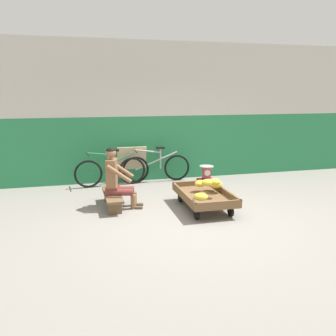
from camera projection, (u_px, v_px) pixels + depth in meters
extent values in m
plane|color=gray|center=(197.00, 220.00, 5.94)|extent=(80.00, 80.00, 0.00)
cube|color=#287F4C|center=(157.00, 147.00, 8.71)|extent=(16.00, 0.30, 1.57)
cube|color=beige|center=(157.00, 79.00, 8.36)|extent=(16.00, 0.30, 1.74)
cube|color=brown|center=(204.00, 197.00, 6.50)|extent=(0.84, 1.44, 0.05)
cube|color=brown|center=(184.00, 194.00, 6.38)|extent=(0.04, 1.44, 0.10)
cube|color=brown|center=(224.00, 191.00, 6.58)|extent=(0.04, 1.44, 0.10)
cube|color=brown|center=(192.00, 183.00, 7.14)|extent=(0.84, 0.04, 0.10)
cube|color=brown|center=(219.00, 204.00, 5.82)|extent=(0.84, 0.04, 0.10)
cylinder|color=black|center=(180.00, 198.00, 6.93)|extent=(0.05, 0.18, 0.18)
cylinder|color=black|center=(210.00, 195.00, 7.08)|extent=(0.05, 0.18, 0.18)
cylinder|color=black|center=(197.00, 214.00, 5.97)|extent=(0.05, 0.18, 0.18)
cylinder|color=black|center=(231.00, 211.00, 6.13)|extent=(0.05, 0.18, 0.18)
ellipsoid|color=gold|center=(200.00, 183.00, 6.69)|extent=(0.29, 0.26, 0.13)
ellipsoid|color=gold|center=(216.00, 185.00, 6.60)|extent=(0.24, 0.18, 0.13)
ellipsoid|color=yellow|center=(201.00, 197.00, 5.84)|extent=(0.30, 0.27, 0.13)
ellipsoid|color=gold|center=(213.00, 183.00, 6.75)|extent=(0.27, 0.23, 0.13)
ellipsoid|color=gold|center=(214.00, 182.00, 6.27)|extent=(0.29, 0.26, 0.13)
ellipsoid|color=yellow|center=(208.00, 183.00, 6.27)|extent=(0.28, 0.24, 0.13)
cube|color=brown|center=(112.00, 195.00, 6.57)|extent=(0.32, 1.10, 0.05)
cube|color=brown|center=(111.00, 196.00, 6.97)|extent=(0.24, 0.08, 0.22)
cube|color=brown|center=(115.00, 208.00, 6.24)|extent=(0.24, 0.08, 0.22)
cylinder|color=brown|center=(134.00, 199.00, 6.69)|extent=(0.10, 0.10, 0.27)
cube|color=#4C3D2D|center=(137.00, 205.00, 6.72)|extent=(0.23, 0.14, 0.04)
cylinder|color=brown|center=(123.00, 190.00, 6.65)|extent=(0.42, 0.22, 0.13)
cylinder|color=brown|center=(133.00, 202.00, 6.51)|extent=(0.10, 0.10, 0.27)
cube|color=#4C3D2D|center=(137.00, 208.00, 6.54)|extent=(0.23, 0.14, 0.04)
cylinder|color=brown|center=(122.00, 192.00, 6.47)|extent=(0.42, 0.22, 0.13)
cube|color=brown|center=(112.00, 190.00, 6.55)|extent=(0.28, 0.32, 0.14)
cube|color=brown|center=(112.00, 173.00, 6.48)|extent=(0.25, 0.35, 0.52)
cylinder|color=brown|center=(121.00, 169.00, 6.67)|extent=(0.47, 0.18, 0.36)
cylinder|color=brown|center=(119.00, 174.00, 6.28)|extent=(0.47, 0.18, 0.36)
sphere|color=brown|center=(111.00, 153.00, 6.40)|extent=(0.19, 0.19, 0.19)
ellipsoid|color=black|center=(111.00, 150.00, 6.39)|extent=(0.17, 0.17, 0.09)
cube|color=red|center=(206.00, 186.00, 7.56)|extent=(0.36, 0.28, 0.30)
cylinder|color=#28282D|center=(206.00, 178.00, 7.53)|extent=(0.20, 0.20, 0.03)
cube|color=#C6384C|center=(206.00, 172.00, 7.50)|extent=(0.16, 0.10, 0.24)
cylinder|color=white|center=(207.00, 173.00, 7.45)|extent=(0.13, 0.01, 0.13)
cylinder|color=#B2B5BA|center=(207.00, 166.00, 7.47)|extent=(0.30, 0.30, 0.01)
torus|color=black|center=(88.00, 174.00, 7.91)|extent=(0.64, 0.11, 0.64)
torus|color=black|center=(132.00, 171.00, 8.24)|extent=(0.64, 0.11, 0.64)
cylinder|color=#236B3D|center=(110.00, 164.00, 8.04)|extent=(1.03, 0.13, 0.43)
cylinder|color=#236B3D|center=(115.00, 162.00, 8.06)|extent=(0.04, 0.04, 0.48)
cylinder|color=#236B3D|center=(101.00, 154.00, 7.92)|extent=(0.62, 0.09, 0.12)
cube|color=black|center=(114.00, 150.00, 8.00)|extent=(0.21, 0.12, 0.05)
cylinder|color=black|center=(87.00, 154.00, 7.81)|extent=(0.07, 0.48, 0.03)
torus|color=black|center=(136.00, 170.00, 8.34)|extent=(0.64, 0.06, 0.64)
torus|color=black|center=(177.00, 168.00, 8.57)|extent=(0.64, 0.06, 0.64)
cylinder|color=#9EA0A5|center=(157.00, 161.00, 8.41)|extent=(1.03, 0.05, 0.43)
cylinder|color=#9EA0A5|center=(161.00, 159.00, 8.43)|extent=(0.04, 0.04, 0.48)
cylinder|color=#9EA0A5|center=(148.00, 151.00, 8.32)|extent=(0.62, 0.05, 0.12)
cube|color=black|center=(161.00, 148.00, 8.37)|extent=(0.20, 0.10, 0.05)
cylinder|color=black|center=(135.00, 151.00, 8.24)|extent=(0.04, 0.48, 0.03)
cube|color=#C6B289|center=(132.00, 164.00, 8.46)|extent=(0.70, 0.27, 0.87)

